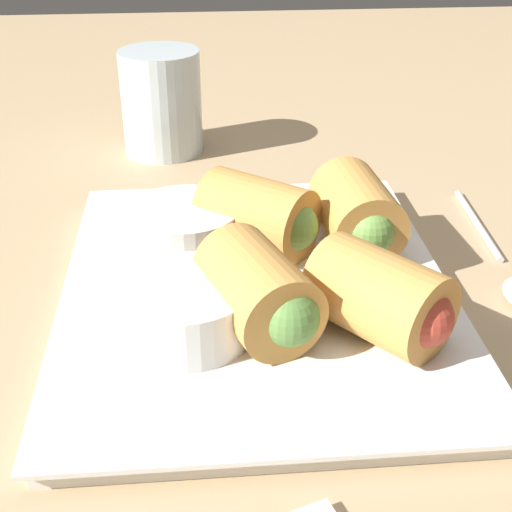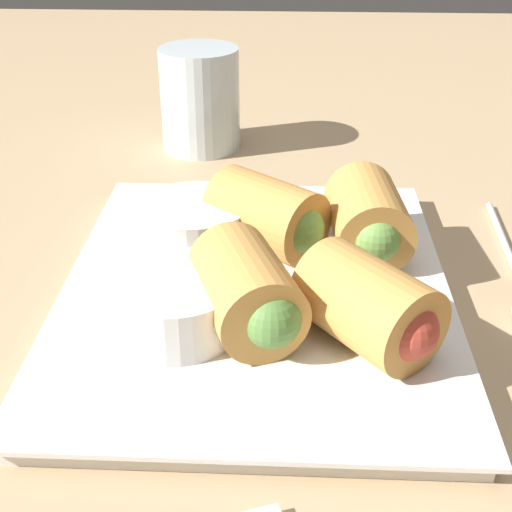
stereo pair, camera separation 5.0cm
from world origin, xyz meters
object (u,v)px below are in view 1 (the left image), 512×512
Objects in this scene: dipping_bowl_far at (184,227)px; drinking_glass at (162,102)px; serving_plate at (256,293)px; dipping_bowl_near at (186,307)px.

dipping_bowl_far is 0.79× the size of drinking_glass.
dipping_bowl_near is (-4.85, 4.34, 2.46)cm from serving_plate.
drinking_glass is (32.00, 2.18, 1.56)cm from dipping_bowl_near.
dipping_bowl_near is at bearing 138.20° from serving_plate.
dipping_bowl_near and dipping_bowl_far have the same top height.
dipping_bowl_far is at bearing -174.69° from drinking_glass.
drinking_glass is at bearing 3.89° from dipping_bowl_near.
dipping_bowl_near is 1.00× the size of dipping_bowl_far.
serving_plate is 3.97× the size of dipping_bowl_near.
dipping_bowl_near is 9.69cm from dipping_bowl_far.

